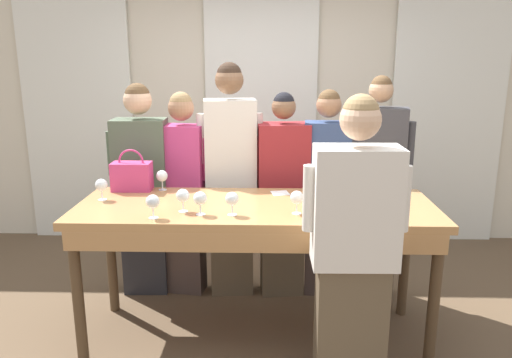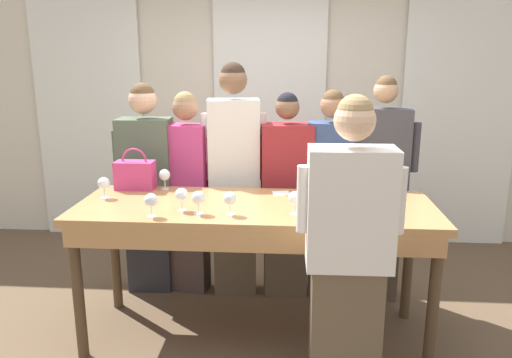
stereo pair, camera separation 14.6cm
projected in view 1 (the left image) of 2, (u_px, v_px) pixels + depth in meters
The scene contains 24 objects.
ground_plane at pixel (256, 335), 3.48m from camera, with size 18.00×18.00×0.00m, color brown.
wall_back at pixel (261, 105), 5.08m from camera, with size 12.00×0.06×2.80m.
curtain_panel_left at pixel (78, 111), 5.08m from camera, with size 1.11×0.03×2.69m.
curtain_panel_center at pixel (261, 111), 5.03m from camera, with size 1.11×0.03×2.69m.
curtain_panel_right at pixel (448, 112), 4.98m from camera, with size 1.11×0.03×2.69m.
tasting_bar at pixel (256, 220), 3.25m from camera, with size 2.33×0.81×0.95m.
wine_bottle at pixel (339, 190), 3.13m from camera, with size 0.08×0.08×0.32m.
handbag at pixel (132, 176), 3.56m from camera, with size 0.28×0.14×0.30m.
wine_glass_front_left at pixel (232, 199), 3.01m from camera, with size 0.08×0.08×0.15m.
wine_glass_front_mid at pixel (297, 198), 3.03m from camera, with size 0.08×0.08×0.15m.
wine_glass_front_right at pixel (153, 202), 2.95m from camera, with size 0.08×0.08×0.15m.
wine_glass_center_left at pixel (318, 191), 3.18m from camera, with size 0.08×0.08×0.15m.
wine_glass_center_mid at pixel (101, 186), 3.32m from camera, with size 0.08×0.08×0.15m.
wine_glass_center_right at pixel (162, 176), 3.57m from camera, with size 0.08×0.08×0.15m.
wine_glass_back_left at pixel (183, 196), 3.07m from camera, with size 0.08×0.08×0.15m.
wine_glass_back_mid at pixel (200, 199), 3.02m from camera, with size 0.08×0.08×0.15m.
napkin at pixel (280, 193), 3.50m from camera, with size 0.14×0.14×0.00m.
guest_olive_jacket at pixel (143, 189), 3.95m from camera, with size 0.52×0.27×1.70m.
guest_pink_top at pixel (184, 190), 3.95m from camera, with size 0.46×0.27×1.63m.
guest_cream_sweater at pixel (231, 178), 3.91m from camera, with size 0.51×0.30×1.85m.
guest_striped_shirt at pixel (283, 195), 3.93m from camera, with size 0.51×0.30×1.63m.
guest_navy_coat at pixel (326, 191), 3.91m from camera, with size 0.47×0.24×1.65m.
guest_beige_cap at pixel (375, 187), 3.90m from camera, with size 0.54×0.29×1.76m.
host_pouring at pixel (354, 252), 2.67m from camera, with size 0.56×0.25×1.72m.
Camera 1 is at (0.09, -3.11, 1.91)m, focal length 35.00 mm.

